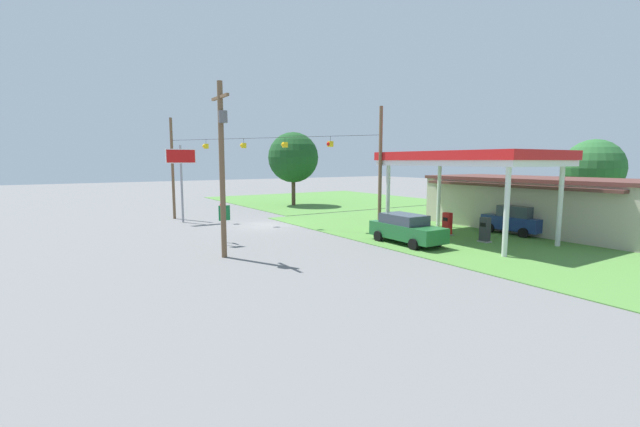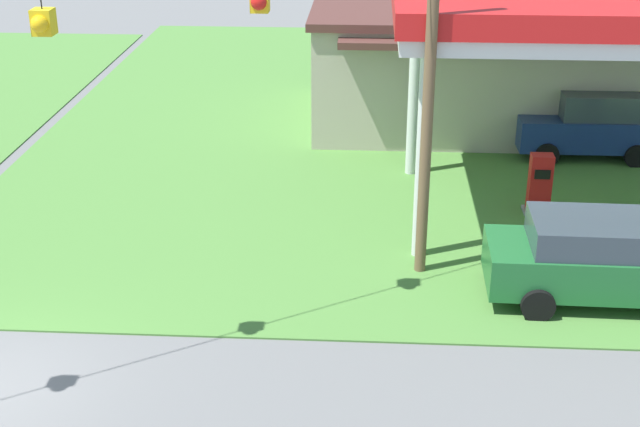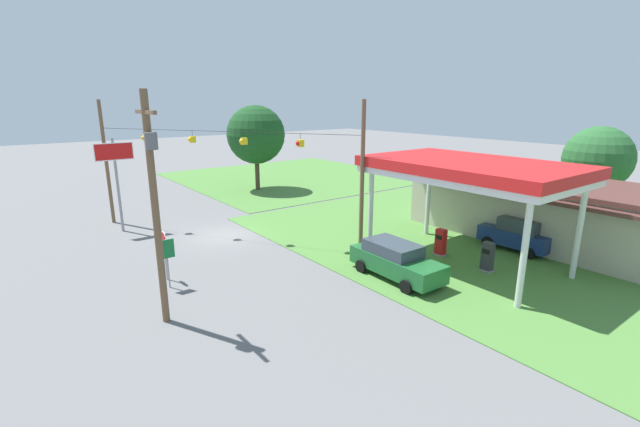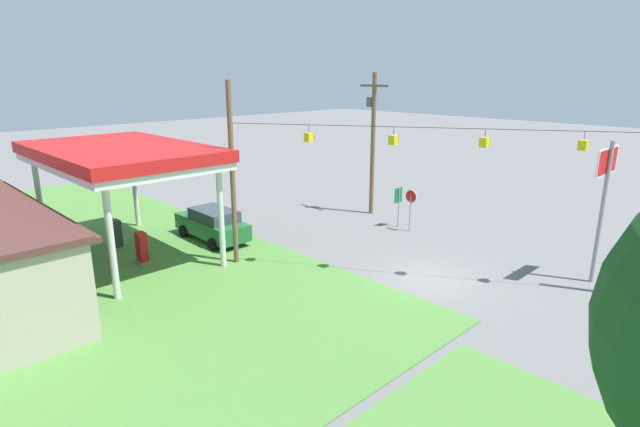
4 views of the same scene
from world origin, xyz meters
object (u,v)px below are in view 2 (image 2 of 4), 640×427
object	(u,v)px
gas_station_store	(561,64)
gas_station_canopy	(624,11)
fuel_pump_near	(540,186)
car_at_pumps_rear	(589,123)
car_at_pumps_front	(608,259)

from	to	relation	value
gas_station_store	gas_station_canopy	bearing A→B (deg)	-92.51
gas_station_canopy	fuel_pump_near	xyz separation A→B (m)	(-1.48, -0.00, -4.36)
fuel_pump_near	car_at_pumps_rear	bearing A→B (deg)	64.09
gas_station_store	fuel_pump_near	distance (m)	7.93
fuel_pump_near	car_at_pumps_front	world-z (taller)	car_at_pumps_front
fuel_pump_near	car_at_pumps_rear	xyz separation A→B (m)	(2.14, 4.41, 0.26)
gas_station_store	car_at_pumps_rear	bearing A→B (deg)	-84.13
gas_station_canopy	car_at_pumps_rear	world-z (taller)	gas_station_canopy
fuel_pump_near	car_at_pumps_rear	distance (m)	4.91
gas_station_store	car_at_pumps_rear	distance (m)	3.36
car_at_pumps_front	car_at_pumps_rear	xyz separation A→B (m)	(1.50, 8.81, 0.07)
gas_station_store	car_at_pumps_front	world-z (taller)	gas_station_store
gas_station_store	fuel_pump_near	size ratio (longest dim) A/B	10.10
fuel_pump_near	car_at_pumps_front	bearing A→B (deg)	-81.71
car_at_pumps_rear	gas_station_store	bearing A→B (deg)	-84.70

